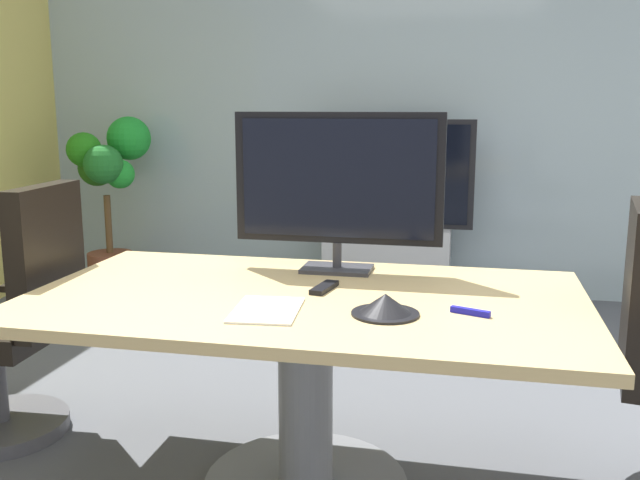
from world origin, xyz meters
The scene contains 11 objects.
ground_plane centered at (0.00, 0.00, 0.00)m, with size 6.77×6.77×0.00m, color #515459.
wall_back_glass_partition centered at (0.00, 2.81, 1.37)m, with size 5.77×0.10×2.75m, color #9EB2B7.
conference_table centered at (-0.03, -0.16, 0.55)m, with size 1.96×1.12×0.75m.
office_chair_left centered at (-1.33, -0.01, 0.46)m, with size 0.61×0.58×1.09m.
tv_monitor centered at (0.01, 0.23, 1.10)m, with size 0.84×0.18×0.64m.
wall_display_unit centered at (-0.04, 2.45, 0.44)m, with size 1.20×0.36×1.31m.
potted_plant centered at (-2.13, 2.29, 0.82)m, with size 0.54×0.65×1.32m.
conference_phone centered at (0.28, -0.34, 0.78)m, with size 0.22×0.22×0.07m.
remote_control centered at (0.03, -0.08, 0.75)m, with size 0.05×0.17×0.02m, color black.
whiteboard_marker centered at (0.55, -0.28, 0.76)m, with size 0.13×0.02×0.02m, color #1919A5.
paper_notepad centered at (-0.10, -0.38, 0.75)m, with size 0.21×0.30×0.01m, color white.
Camera 1 is at (0.53, -2.49, 1.41)m, focal length 39.19 mm.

